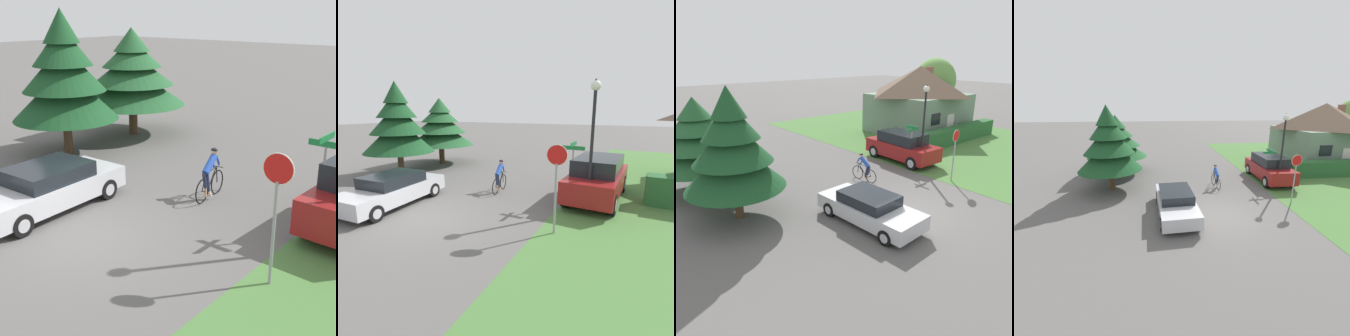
{
  "view_description": "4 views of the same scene",
  "coord_description": "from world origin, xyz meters",
  "views": [
    {
      "loc": [
        8.42,
        -6.86,
        5.49
      ],
      "look_at": [
        -0.31,
        3.62,
        0.87
      ],
      "focal_mm": 50.0,
      "sensor_mm": 36.0,
      "label": 1
    },
    {
      "loc": [
        6.82,
        -6.56,
        3.88
      ],
      "look_at": [
        0.56,
        5.47,
        0.91
      ],
      "focal_mm": 28.0,
      "sensor_mm": 36.0,
      "label": 2
    },
    {
      "loc": [
        -10.86,
        -8.16,
        6.7
      ],
      "look_at": [
        -1.18,
        3.52,
        1.39
      ],
      "focal_mm": 35.0,
      "sensor_mm": 36.0,
      "label": 3
    },
    {
      "loc": [
        -3.12,
        -10.24,
        5.56
      ],
      "look_at": [
        -1.38,
        5.47,
        1.09
      ],
      "focal_mm": 24.0,
      "sensor_mm": 36.0,
      "label": 4
    }
  ],
  "objects": [
    {
      "name": "stop_sign",
      "position": [
        4.58,
        1.1,
        2.01
      ],
      "size": [
        0.65,
        0.07,
        2.89
      ],
      "rotation": [
        0.0,
        0.0,
        3.21
      ],
      "color": "gray",
      "rests_on": "ground"
    },
    {
      "name": "parked_suv_right",
      "position": [
        5.24,
        5.29,
        0.97
      ],
      "size": [
        2.2,
        4.93,
        1.91
      ],
      "rotation": [
        0.0,
        0.0,
        1.54
      ],
      "color": "maroon",
      "rests_on": "ground"
    },
    {
      "name": "hedge_row",
      "position": [
        12.13,
        5.66,
        0.63
      ],
      "size": [
        9.95,
        0.9,
        1.27
      ],
      "primitive_type": "cube",
      "color": "#285B2D",
      "rests_on": "ground"
    },
    {
      "name": "street_lamp",
      "position": [
        5.16,
        3.68,
        3.45
      ],
      "size": [
        0.37,
        0.37,
        5.03
      ],
      "color": "black",
      "rests_on": "ground"
    },
    {
      "name": "sedan_left_lane",
      "position": [
        -2.25,
        0.57,
        0.66
      ],
      "size": [
        2.1,
        4.73,
        1.32
      ],
      "rotation": [
        0.0,
        0.0,
        1.63
      ],
      "color": "#BCBCC1",
      "rests_on": "ground"
    },
    {
      "name": "cyclist",
      "position": [
        0.86,
        4.21,
        0.73
      ],
      "size": [
        0.44,
        1.73,
        1.56
      ],
      "rotation": [
        0.0,
        0.0,
        1.68
      ],
      "color": "black",
      "rests_on": "ground"
    },
    {
      "name": "conifer_tall_near",
      "position": [
        -6.22,
        4.48,
        3.03
      ],
      "size": [
        4.12,
        4.12,
        5.59
      ],
      "color": "#4C3823",
      "rests_on": "ground"
    },
    {
      "name": "grass_verge_right",
      "position": [
        12.05,
        4.0,
        0.01
      ],
      "size": [
        16.0,
        36.0,
        0.01
      ],
      "primitive_type": "cube",
      "color": "#477538",
      "rests_on": "ground"
    },
    {
      "name": "deciduous_tree_right",
      "position": [
        18.74,
        12.78,
        4.05
      ],
      "size": [
        4.28,
        4.28,
        6.3
      ],
      "color": "#4C3823",
      "rests_on": "ground"
    },
    {
      "name": "street_name_sign",
      "position": [
        4.42,
        3.91,
        1.85
      ],
      "size": [
        0.9,
        0.9,
        2.67
      ],
      "color": "gray",
      "rests_on": "ground"
    },
    {
      "name": "ground_plane",
      "position": [
        0.0,
        0.0,
        0.0
      ],
      "size": [
        140.0,
        140.0,
        0.0
      ],
      "primitive_type": "plane",
      "color": "#5B5956"
    },
    {
      "name": "conifer_tall_far",
      "position": [
        -6.42,
        8.45,
        2.71
      ],
      "size": [
        4.78,
        4.78,
        4.79
      ],
      "color": "#4C3823",
      "rests_on": "ground"
    },
    {
      "name": "cottage_house",
      "position": [
        12.96,
        10.18,
        2.96
      ],
      "size": [
        7.88,
        7.22,
        5.7
      ],
      "rotation": [
        0.0,
        0.0,
        -0.0
      ],
      "color": "slate",
      "rests_on": "ground"
    }
  ]
}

